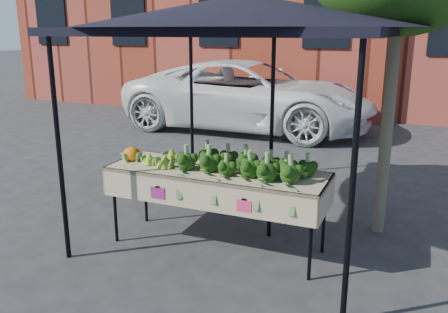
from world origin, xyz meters
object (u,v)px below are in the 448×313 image
table (217,209)px  street_tree (393,63)px  vehicle (250,2)px  canopy (245,119)px

table → street_tree: size_ratio=0.60×
vehicle → canopy: bearing=-160.5°
canopy → table: bearing=-99.6°
canopy → street_tree: street_tree is taller
vehicle → street_tree: vehicle is taller
vehicle → street_tree: 6.28m
table → street_tree: street_tree is taller
vehicle → table: bearing=-163.1°
table → canopy: canopy is taller
table → canopy: size_ratio=0.76×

